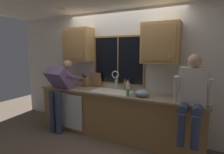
{
  "coord_description": "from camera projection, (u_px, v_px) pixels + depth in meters",
  "views": [
    {
      "loc": [
        1.6,
        -3.42,
        1.73
      ],
      "look_at": [
        -0.05,
        -0.3,
        1.21
      ],
      "focal_mm": 28.94,
      "sensor_mm": 36.0,
      "label": 1
    }
  ],
  "objects": [
    {
      "name": "bottle_amber_small",
      "position": [
        128.0,
        86.0,
        3.62
      ],
      "size": [
        0.07,
        0.07,
        0.24
      ],
      "color": "silver",
      "rests_on": "countertop"
    },
    {
      "name": "window_frame_top",
      "position": [
        118.0,
        36.0,
        3.71
      ],
      "size": [
        1.17,
        0.02,
        0.04
      ],
      "primitive_type": "cube",
      "color": "olive"
    },
    {
      "name": "bottle_tall_clear",
      "position": [
        125.0,
        85.0,
        3.72
      ],
      "size": [
        0.06,
        0.06,
        0.25
      ],
      "color": "olive",
      "rests_on": "countertop"
    },
    {
      "name": "person_sitting_on_counter",
      "position": [
        192.0,
        93.0,
        2.67
      ],
      "size": [
        0.54,
        0.61,
        1.26
      ],
      "color": "#384260",
      "rests_on": "countertop"
    },
    {
      "name": "lower_cabinet_run",
      "position": [
        115.0,
        115.0,
        3.67
      ],
      "size": [
        3.36,
        0.58,
        0.88
      ],
      "primitive_type": "cube",
      "color": "#A07744",
      "rests_on": "floor"
    },
    {
      "name": "bottle_green_glass",
      "position": [
        116.0,
        84.0,
        3.79
      ],
      "size": [
        0.06,
        0.06,
        0.27
      ],
      "color": "#B7B7BC",
      "rests_on": "countertop"
    },
    {
      "name": "countertop",
      "position": [
        114.0,
        93.0,
        3.58
      ],
      "size": [
        3.42,
        0.62,
        0.04
      ],
      "primitive_type": "cube",
      "color": "gray",
      "rests_on": "lower_cabinet_run"
    },
    {
      "name": "window_frame_right",
      "position": [
        144.0,
        61.0,
        3.51
      ],
      "size": [
        0.03,
        0.02,
        0.95
      ],
      "primitive_type": "cube",
      "color": "olive"
    },
    {
      "name": "faucet",
      "position": [
        116.0,
        78.0,
        3.74
      ],
      "size": [
        0.18,
        0.09,
        0.4
      ],
      "color": "silver",
      "rests_on": "countertop"
    },
    {
      "name": "ceiling_downlight_left",
      "position": [
        62.0,
        9.0,
        3.56
      ],
      "size": [
        0.14,
        0.14,
        0.01
      ],
      "primitive_type": "cylinder",
      "color": "#FFEAB2"
    },
    {
      "name": "knife_block",
      "position": [
        86.0,
        82.0,
        4.05
      ],
      "size": [
        0.12,
        0.18,
        0.32
      ],
      "color": "olive",
      "rests_on": "countertop"
    },
    {
      "name": "window_frame_bottom",
      "position": [
        118.0,
        84.0,
        3.85
      ],
      "size": [
        1.17,
        0.02,
        0.04
      ],
      "primitive_type": "cube",
      "color": "olive"
    },
    {
      "name": "window_mullion_center",
      "position": [
        118.0,
        60.0,
        3.78
      ],
      "size": [
        0.02,
        0.02,
        0.95
      ],
      "primitive_type": "cube",
      "color": "olive"
    },
    {
      "name": "dishwasher_front",
      "position": [
        70.0,
        112.0,
        3.8
      ],
      "size": [
        0.6,
        0.02,
        0.74
      ],
      "primitive_type": "cube",
      "color": "white"
    },
    {
      "name": "mixing_bowl",
      "position": [
        142.0,
        93.0,
        3.21
      ],
      "size": [
        0.27,
        0.27,
        0.13
      ],
      "primitive_type": "ellipsoid",
      "color": "#8C99A8",
      "rests_on": "countertop"
    },
    {
      "name": "sink",
      "position": [
        112.0,
        96.0,
        3.63
      ],
      "size": [
        0.8,
        0.46,
        0.21
      ],
      "color": "white",
      "rests_on": "lower_cabinet_run"
    },
    {
      "name": "cutting_board",
      "position": [
        96.0,
        80.0,
        4.02
      ],
      "size": [
        0.25,
        0.09,
        0.33
      ],
      "primitive_type": "cube",
      "rotation": [
        0.21,
        0.0,
        0.0
      ],
      "color": "#997047",
      "rests_on": "countertop"
    },
    {
      "name": "back_wall",
      "position": [
        122.0,
        72.0,
        3.85
      ],
      "size": [
        5.76,
        0.12,
        2.55
      ],
      "primitive_type": "cube",
      "color": "silver",
      "rests_on": "floor"
    },
    {
      "name": "window_glass",
      "position": [
        118.0,
        60.0,
        3.79
      ],
      "size": [
        1.1,
        0.02,
        0.95
      ],
      "primitive_type": "cube",
      "color": "black"
    },
    {
      "name": "person_standing",
      "position": [
        60.0,
        87.0,
        3.86
      ],
      "size": [
        0.53,
        0.71,
        1.52
      ],
      "color": "#384260",
      "rests_on": "floor"
    },
    {
      "name": "upper_cabinet_left",
      "position": [
        78.0,
        45.0,
        4.02
      ],
      "size": [
        0.66,
        0.36,
        0.72
      ],
      "color": "#B2844C"
    },
    {
      "name": "upper_cabinet_right",
      "position": [
        161.0,
        43.0,
        3.18
      ],
      "size": [
        0.66,
        0.36,
        0.72
      ],
      "color": "#B2844C"
    },
    {
      "name": "soap_dispenser",
      "position": [
        128.0,
        92.0,
        3.23
      ],
      "size": [
        0.06,
        0.07,
        0.19
      ],
      "color": "#59A566",
      "rests_on": "countertop"
    },
    {
      "name": "window_frame_left",
      "position": [
        95.0,
        60.0,
        4.04
      ],
      "size": [
        0.03,
        0.02,
        0.95
      ],
      "primitive_type": "cube",
      "color": "olive"
    }
  ]
}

